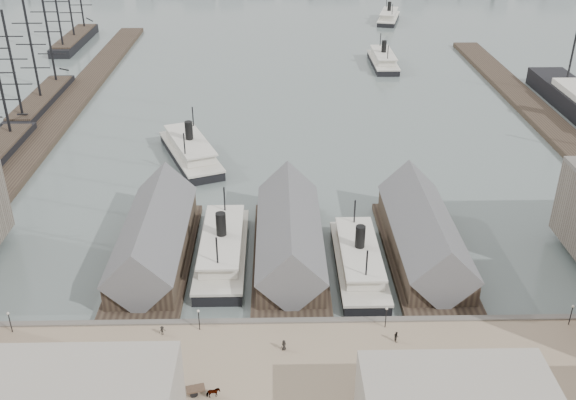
{
  "coord_description": "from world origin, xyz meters",
  "views": [
    {
      "loc": [
        -2.42,
        -89.01,
        68.59
      ],
      "look_at": [
        0.0,
        30.0,
        6.0
      ],
      "focal_mm": 40.0,
      "sensor_mm": 36.0,
      "label": 1
    }
  ],
  "objects_px": {
    "horse_cart_left": "(85,382)",
    "horse_cart_center": "(208,392)",
    "ferry_docked_west": "(222,248)",
    "horse_cart_right": "(414,387)"
  },
  "relations": [
    {
      "from": "horse_cart_left",
      "to": "horse_cart_center",
      "type": "relative_size",
      "value": 0.89
    },
    {
      "from": "ferry_docked_west",
      "to": "horse_cart_left",
      "type": "height_order",
      "value": "ferry_docked_west"
    },
    {
      "from": "ferry_docked_west",
      "to": "horse_cart_left",
      "type": "distance_m",
      "value": 39.91
    },
    {
      "from": "horse_cart_left",
      "to": "horse_cart_right",
      "type": "xyz_separation_m",
      "value": [
        46.96,
        -1.94,
        -0.02
      ]
    },
    {
      "from": "horse_cart_left",
      "to": "horse_cart_center",
      "type": "height_order",
      "value": "horse_cart_left"
    },
    {
      "from": "ferry_docked_west",
      "to": "horse_cart_center",
      "type": "height_order",
      "value": "ferry_docked_west"
    },
    {
      "from": "horse_cart_center",
      "to": "ferry_docked_west",
      "type": "bearing_deg",
      "value": -13.67
    },
    {
      "from": "horse_cart_center",
      "to": "horse_cart_right",
      "type": "relative_size",
      "value": 1.05
    },
    {
      "from": "horse_cart_center",
      "to": "horse_cart_right",
      "type": "bearing_deg",
      "value": -103.83
    },
    {
      "from": "horse_cart_right",
      "to": "ferry_docked_west",
      "type": "bearing_deg",
      "value": 30.37
    }
  ]
}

